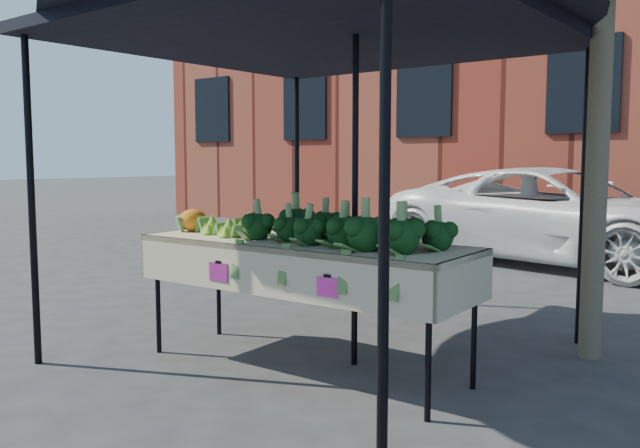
{
  "coord_description": "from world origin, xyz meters",
  "views": [
    {
      "loc": [
        2.81,
        -3.49,
        1.45
      ],
      "look_at": [
        0.0,
        0.14,
        1.0
      ],
      "focal_mm": 36.66,
      "sensor_mm": 36.0,
      "label": 1
    }
  ],
  "objects_px": {
    "table": "(302,305)",
    "vehicle": "(561,89)",
    "canopy": "(322,171)",
    "street_tree": "(602,39)"
  },
  "relations": [
    {
      "from": "table",
      "to": "street_tree",
      "type": "relative_size",
      "value": 0.53
    },
    {
      "from": "canopy",
      "to": "vehicle",
      "type": "distance_m",
      "value": 5.53
    },
    {
      "from": "street_tree",
      "to": "vehicle",
      "type": "bearing_deg",
      "value": 111.0
    },
    {
      "from": "canopy",
      "to": "street_tree",
      "type": "bearing_deg",
      "value": 34.43
    },
    {
      "from": "table",
      "to": "vehicle",
      "type": "xyz_separation_m",
      "value": [
        -0.15,
        5.82,
        1.97
      ]
    },
    {
      "from": "vehicle",
      "to": "street_tree",
      "type": "relative_size",
      "value": 1.05
    },
    {
      "from": "table",
      "to": "vehicle",
      "type": "height_order",
      "value": "vehicle"
    },
    {
      "from": "canopy",
      "to": "vehicle",
      "type": "height_order",
      "value": "vehicle"
    },
    {
      "from": "canopy",
      "to": "street_tree",
      "type": "relative_size",
      "value": 0.69
    },
    {
      "from": "table",
      "to": "canopy",
      "type": "height_order",
      "value": "canopy"
    }
  ]
}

